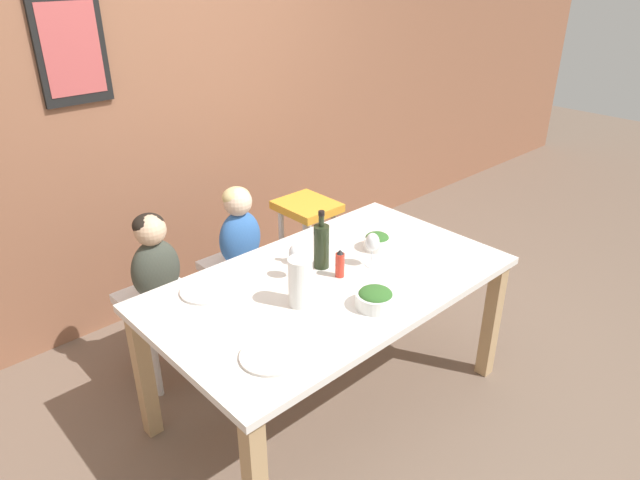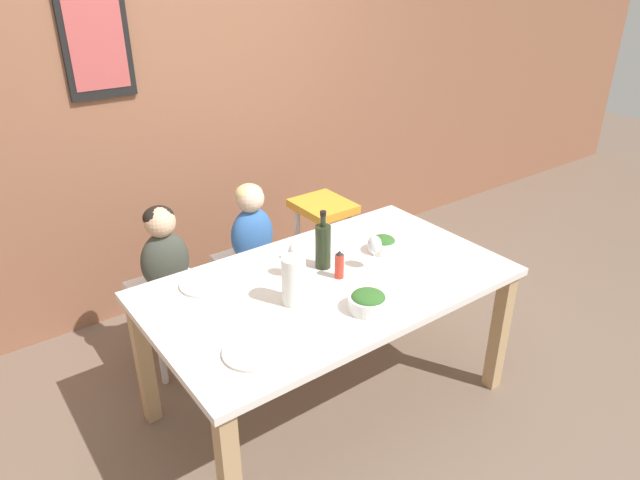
{
  "view_description": "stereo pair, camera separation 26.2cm",
  "coord_description": "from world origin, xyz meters",
  "px_view_note": "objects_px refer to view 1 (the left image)",
  "views": [
    {
      "loc": [
        -1.59,
        -1.64,
        2.08
      ],
      "look_at": [
        0.0,
        0.07,
        0.91
      ],
      "focal_mm": 32.0,
      "sensor_mm": 36.0,
      "label": 1
    },
    {
      "loc": [
        -1.39,
        -1.81,
        2.08
      ],
      "look_at": [
        0.0,
        0.07,
        0.91
      ],
      "focal_mm": 32.0,
      "sensor_mm": 36.0,
      "label": 2
    }
  ],
  "objects_px": {
    "person_child_left": "(154,256)",
    "dinner_plate_back_left": "(207,290)",
    "wine_glass_near": "(372,243)",
    "salad_bowl_small": "(377,241)",
    "dinner_plate_front_left": "(271,356)",
    "chair_right_highchair": "(307,227)",
    "paper_towel_roll": "(300,282)",
    "chair_far_center": "(243,276)",
    "wine_bottle": "(321,245)",
    "chair_far_left": "(162,310)",
    "person_child_center": "(239,226)",
    "wine_glass_far": "(296,255)",
    "salad_bowl_large": "(375,298)"
  },
  "relations": [
    {
      "from": "chair_far_left",
      "to": "dinner_plate_front_left",
      "type": "distance_m",
      "value": 1.09
    },
    {
      "from": "person_child_left",
      "to": "dinner_plate_back_left",
      "type": "xyz_separation_m",
      "value": [
        0.01,
        -0.47,
        0.01
      ]
    },
    {
      "from": "dinner_plate_front_left",
      "to": "chair_right_highchair",
      "type": "bearing_deg",
      "value": 43.2
    },
    {
      "from": "person_child_left",
      "to": "salad_bowl_small",
      "type": "bearing_deg",
      "value": -38.75
    },
    {
      "from": "paper_towel_roll",
      "to": "wine_glass_far",
      "type": "distance_m",
      "value": 0.23
    },
    {
      "from": "chair_far_left",
      "to": "person_child_left",
      "type": "bearing_deg",
      "value": 90.0
    },
    {
      "from": "person_child_left",
      "to": "salad_bowl_large",
      "type": "height_order",
      "value": "person_child_left"
    },
    {
      "from": "person_child_center",
      "to": "wine_bottle",
      "type": "height_order",
      "value": "wine_bottle"
    },
    {
      "from": "wine_glass_near",
      "to": "person_child_left",
      "type": "bearing_deg",
      "value": 132.0
    },
    {
      "from": "salad_bowl_small",
      "to": "dinner_plate_front_left",
      "type": "bearing_deg",
      "value": -161.13
    },
    {
      "from": "wine_bottle",
      "to": "salad_bowl_small",
      "type": "xyz_separation_m",
      "value": [
        0.34,
        -0.05,
        -0.07
      ]
    },
    {
      "from": "chair_far_left",
      "to": "dinner_plate_back_left",
      "type": "xyz_separation_m",
      "value": [
        0.01,
        -0.47,
        0.33
      ]
    },
    {
      "from": "paper_towel_roll",
      "to": "person_child_left",
      "type": "bearing_deg",
      "value": 106.83
    },
    {
      "from": "chair_right_highchair",
      "to": "person_child_center",
      "type": "xyz_separation_m",
      "value": [
        -0.51,
        0.0,
        0.17
      ]
    },
    {
      "from": "wine_glass_near",
      "to": "dinner_plate_front_left",
      "type": "distance_m",
      "value": 0.84
    },
    {
      "from": "paper_towel_roll",
      "to": "salad_bowl_small",
      "type": "height_order",
      "value": "paper_towel_roll"
    },
    {
      "from": "salad_bowl_large",
      "to": "dinner_plate_back_left",
      "type": "relative_size",
      "value": 0.71
    },
    {
      "from": "paper_towel_roll",
      "to": "dinner_plate_back_left",
      "type": "bearing_deg",
      "value": 123.67
    },
    {
      "from": "person_child_left",
      "to": "wine_glass_near",
      "type": "relative_size",
      "value": 2.72
    },
    {
      "from": "person_child_left",
      "to": "wine_bottle",
      "type": "height_order",
      "value": "wine_bottle"
    },
    {
      "from": "wine_glass_near",
      "to": "dinner_plate_back_left",
      "type": "distance_m",
      "value": 0.8
    },
    {
      "from": "paper_towel_roll",
      "to": "dinner_plate_back_left",
      "type": "relative_size",
      "value": 0.92
    },
    {
      "from": "wine_glass_near",
      "to": "salad_bowl_large",
      "type": "height_order",
      "value": "wine_glass_near"
    },
    {
      "from": "chair_far_center",
      "to": "person_child_center",
      "type": "distance_m",
      "value": 0.32
    },
    {
      "from": "wine_glass_far",
      "to": "salad_bowl_large",
      "type": "distance_m",
      "value": 0.43
    },
    {
      "from": "salad_bowl_small",
      "to": "person_child_left",
      "type": "bearing_deg",
      "value": 141.25
    },
    {
      "from": "salad_bowl_large",
      "to": "chair_far_center",
      "type": "bearing_deg",
      "value": 87.32
    },
    {
      "from": "chair_right_highchair",
      "to": "dinner_plate_back_left",
      "type": "bearing_deg",
      "value": -155.23
    },
    {
      "from": "chair_far_center",
      "to": "wine_glass_far",
      "type": "bearing_deg",
      "value": -102.11
    },
    {
      "from": "wine_bottle",
      "to": "dinner_plate_back_left",
      "type": "distance_m",
      "value": 0.57
    },
    {
      "from": "wine_bottle",
      "to": "paper_towel_roll",
      "type": "distance_m",
      "value": 0.34
    },
    {
      "from": "person_child_center",
      "to": "paper_towel_roll",
      "type": "height_order",
      "value": "person_child_center"
    },
    {
      "from": "salad_bowl_large",
      "to": "person_child_left",
      "type": "bearing_deg",
      "value": 113.97
    },
    {
      "from": "wine_glass_near",
      "to": "salad_bowl_small",
      "type": "xyz_separation_m",
      "value": [
        0.15,
        0.1,
        -0.08
      ]
    },
    {
      "from": "wine_glass_far",
      "to": "dinner_plate_back_left",
      "type": "relative_size",
      "value": 0.72
    },
    {
      "from": "wine_bottle",
      "to": "salad_bowl_large",
      "type": "xyz_separation_m",
      "value": [
        -0.07,
        -0.41,
        -0.07
      ]
    },
    {
      "from": "wine_glass_near",
      "to": "dinner_plate_back_left",
      "type": "xyz_separation_m",
      "value": [
        -0.72,
        0.34,
        -0.12
      ]
    },
    {
      "from": "salad_bowl_small",
      "to": "dinner_plate_back_left",
      "type": "bearing_deg",
      "value": 164.82
    },
    {
      "from": "chair_right_highchair",
      "to": "chair_far_center",
      "type": "bearing_deg",
      "value": 180.0
    },
    {
      "from": "paper_towel_roll",
      "to": "wine_glass_near",
      "type": "bearing_deg",
      "value": 2.88
    },
    {
      "from": "chair_right_highchair",
      "to": "person_child_center",
      "type": "bearing_deg",
      "value": 179.86
    },
    {
      "from": "chair_right_highchair",
      "to": "person_child_left",
      "type": "height_order",
      "value": "person_child_left"
    },
    {
      "from": "salad_bowl_large",
      "to": "dinner_plate_front_left",
      "type": "xyz_separation_m",
      "value": [
        -0.54,
        0.03,
        -0.04
      ]
    },
    {
      "from": "chair_right_highchair",
      "to": "salad_bowl_small",
      "type": "bearing_deg",
      "value": -101.82
    },
    {
      "from": "salad_bowl_large",
      "to": "dinner_plate_back_left",
      "type": "xyz_separation_m",
      "value": [
        -0.46,
        0.59,
        -0.04
      ]
    },
    {
      "from": "wine_glass_near",
      "to": "salad_bowl_small",
      "type": "bearing_deg",
      "value": 33.83
    },
    {
      "from": "chair_right_highchair",
      "to": "wine_bottle",
      "type": "xyz_separation_m",
      "value": [
        -0.49,
        -0.65,
        0.29
      ]
    },
    {
      "from": "chair_far_center",
      "to": "chair_right_highchair",
      "type": "height_order",
      "value": "chair_right_highchair"
    },
    {
      "from": "person_child_left",
      "to": "salad_bowl_small",
      "type": "relative_size",
      "value": 3.37
    },
    {
      "from": "chair_far_left",
      "to": "dinner_plate_back_left",
      "type": "bearing_deg",
      "value": -88.69
    }
  ]
}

